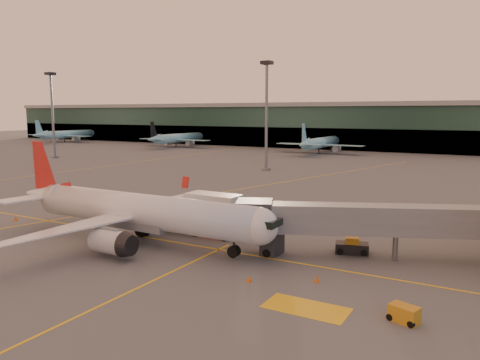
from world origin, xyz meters
The scene contains 15 objects.
ground centered at (0.00, 0.00, 0.00)m, with size 600.00×600.00×0.00m, color #4C4F54.
taxi_markings centered at (-7.32, 44.49, 0.01)m, with size 100.12×173.00×0.01m.
terminal centered at (0.00, 141.79, 8.76)m, with size 400.00×20.00×17.60m.
mast_west_far centered at (-90.00, 62.00, 14.86)m, with size 2.40×2.40×25.60m.
mast_west_near centered at (-20.00, 66.00, 14.86)m, with size 2.40×2.40×25.60m.
distant_aircraft_row centered at (-53.75, 118.00, 0.00)m, with size 225.00×34.00×13.00m.
main_airplane centered at (-4.33, 3.00, 3.36)m, with size 34.14×30.64×10.33m.
jet_bridge centered at (22.45, 11.01, 3.64)m, with size 29.58×15.06×5.34m.
catering_truck centered at (1.71, 9.29, 2.72)m, with size 6.22×2.89×4.79m.
gpu_cart centered at (24.45, -2.90, 0.55)m, with size 2.17×1.68×1.12m.
pushback_tug centered at (17.05, 10.49, 0.66)m, with size 3.51×2.52×1.63m.
cone_nose centered at (16.82, 1.24, 0.28)m, with size 0.45×0.45×0.58m.
cone_tail centered at (-24.61, 3.05, 0.30)m, with size 0.49×0.49×0.62m.
cone_wing_left centered at (-4.55, 21.83, 0.28)m, with size 0.45×0.45×0.57m.
cone_fwd centered at (11.98, -1.45, 0.27)m, with size 0.44×0.44×0.56m.
Camera 1 is at (29.48, -33.73, 13.76)m, focal length 35.00 mm.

